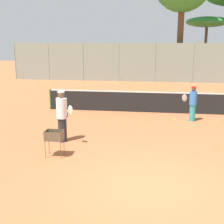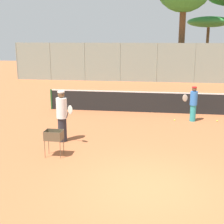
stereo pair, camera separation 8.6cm
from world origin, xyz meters
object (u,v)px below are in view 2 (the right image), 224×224
(tennis_net, at_px, (154,102))
(player_white_outfit, at_px, (193,103))
(ball_cart, at_px, (54,137))
(player_red_cap, at_px, (62,116))
(parked_car, at_px, (87,68))

(tennis_net, height_order, player_white_outfit, player_white_outfit)
(ball_cart, bearing_deg, player_red_cap, 96.79)
(tennis_net, relative_size, player_white_outfit, 6.87)
(tennis_net, bearing_deg, player_red_cap, -123.15)
(player_white_outfit, bearing_deg, player_red_cap, -1.73)
(player_red_cap, distance_m, ball_cart, 1.50)
(player_white_outfit, height_order, parked_car, parked_car)
(tennis_net, height_order, parked_car, parked_car)
(tennis_net, xyz_separation_m, player_white_outfit, (1.76, -1.42, 0.27))
(parked_car, bearing_deg, ball_cart, -79.87)
(player_white_outfit, bearing_deg, ball_cart, 8.84)
(ball_cart, distance_m, parked_car, 22.30)
(player_white_outfit, height_order, player_red_cap, player_red_cap)
(ball_cart, height_order, parked_car, parked_car)
(tennis_net, xyz_separation_m, player_red_cap, (-3.26, -4.99, 0.42))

